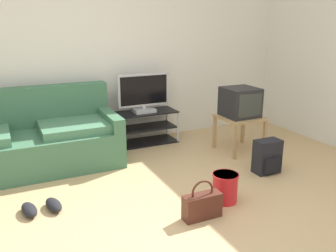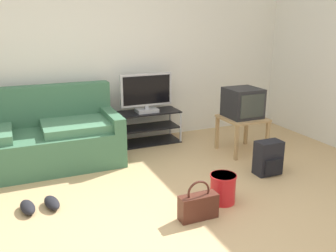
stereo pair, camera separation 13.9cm
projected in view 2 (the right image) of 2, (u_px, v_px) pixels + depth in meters
name	position (u px, v px, depth m)	size (l,w,h in m)	color
ground_plane	(159.00, 228.00, 3.12)	(9.00, 9.80, 0.02)	tan
wall_back	(90.00, 47.00, 4.90)	(9.00, 0.10, 2.70)	silver
couch	(28.00, 140.00, 4.34)	(2.14, 0.92, 0.92)	#3D6B4C
tv_stand	(146.00, 127.00, 5.19)	(0.93, 0.40, 0.46)	black
flat_tv	(146.00, 93.00, 5.03)	(0.74, 0.22, 0.54)	#B2B2B7
side_table	(242.00, 123.00, 4.80)	(0.53, 0.53, 0.48)	tan
crt_tv	(243.00, 103.00, 4.74)	(0.42, 0.43, 0.38)	#232326
backpack	(268.00, 158.00, 4.15)	(0.30, 0.25, 0.39)	black
handbag	(198.00, 205.00, 3.23)	(0.35, 0.13, 0.37)	#4C2319
cleaning_bucket	(223.00, 188.00, 3.51)	(0.26, 0.26, 0.29)	red
sneakers_pair	(40.00, 205.00, 3.40)	(0.39, 0.30, 0.09)	black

